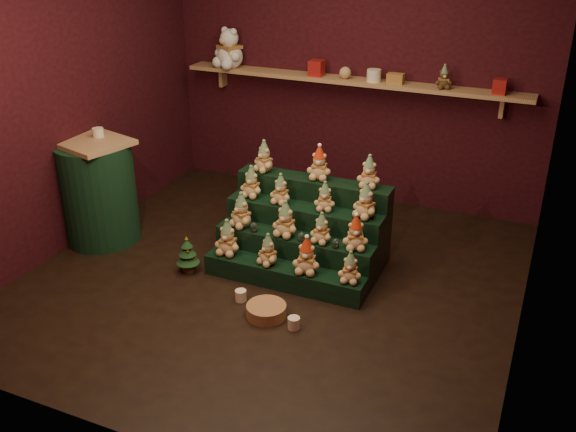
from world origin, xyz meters
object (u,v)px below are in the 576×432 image
at_px(riser_tier_front, 284,276).
at_px(side_table, 98,191).
at_px(snow_globe_a, 254,227).
at_px(white_bear, 229,43).
at_px(wicker_basket, 266,311).
at_px(snow_globe_c, 336,243).
at_px(mug_left, 241,295).
at_px(snow_globe_b, 301,237).
at_px(brown_bear, 444,77).
at_px(mug_right, 294,323).
at_px(mini_christmas_tree, 188,255).

distance_m(riser_tier_front, side_table, 1.97).
height_order(snow_globe_a, white_bear, white_bear).
height_order(riser_tier_front, wicker_basket, riser_tier_front).
distance_m(snow_globe_c, mug_left, 0.88).
relative_size(snow_globe_b, brown_bear, 0.36).
bearing_deg(wicker_basket, mug_left, 157.40).
bearing_deg(mug_right, riser_tier_front, 120.96).
distance_m(snow_globe_b, mug_right, 0.81).
relative_size(riser_tier_front, mug_left, 15.22).
xyz_separation_m(side_table, mini_christmas_tree, (1.08, -0.22, -0.32)).
bearing_deg(mug_right, white_bear, 126.46).
bearing_deg(wicker_basket, brown_bear, 72.34).
distance_m(white_bear, brown_bear, 2.30).
xyz_separation_m(snow_globe_b, side_table, (-2.02, -0.07, 0.09)).
xyz_separation_m(snow_globe_c, side_table, (-2.32, -0.07, 0.09)).
bearing_deg(wicker_basket, side_table, 164.13).
relative_size(riser_tier_front, mini_christmas_tree, 4.06).
height_order(riser_tier_front, white_bear, white_bear).
xyz_separation_m(side_table, brown_bear, (2.75, 1.80, 0.94)).
bearing_deg(brown_bear, white_bear, 157.15).
bearing_deg(snow_globe_b, white_bear, 132.06).
xyz_separation_m(snow_globe_b, brown_bear, (0.73, 1.74, 1.03)).
bearing_deg(mini_christmas_tree, side_table, 168.41).
relative_size(riser_tier_front, snow_globe_b, 17.58).
xyz_separation_m(mug_left, brown_bear, (1.04, 2.25, 1.38)).
height_order(riser_tier_front, mug_left, riser_tier_front).
bearing_deg(mini_christmas_tree, white_bear, 107.12).
distance_m(snow_globe_c, white_bear, 2.81).
xyz_separation_m(white_bear, brown_bear, (2.29, 0.00, -0.15)).
bearing_deg(wicker_basket, riser_tier_front, 97.59).
bearing_deg(side_table, riser_tier_front, 12.72).
height_order(snow_globe_b, mini_christmas_tree, snow_globe_b).
xyz_separation_m(riser_tier_front, side_table, (-1.93, 0.09, 0.40)).
height_order(white_bear, brown_bear, white_bear).
distance_m(snow_globe_c, brown_bear, 2.06).
bearing_deg(snow_globe_b, mug_left, -121.22).
bearing_deg(riser_tier_front, mug_left, -121.95).
relative_size(riser_tier_front, wicker_basket, 4.48).
relative_size(side_table, mini_christmas_tree, 2.87).
distance_m(snow_globe_a, mug_left, 0.64).
bearing_deg(mug_left, mug_right, -18.48).
bearing_deg(mug_right, side_table, 164.38).
bearing_deg(side_table, white_bear, 91.32).
distance_m(snow_globe_b, mini_christmas_tree, 1.01).
bearing_deg(snow_globe_c, side_table, -178.36).
relative_size(riser_tier_front, side_table, 1.41).
distance_m(mug_left, white_bear, 3.00).
xyz_separation_m(snow_globe_a, mug_left, (0.13, -0.51, -0.36)).
relative_size(side_table, wicker_basket, 3.17).
bearing_deg(wicker_basket, snow_globe_a, 123.01).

